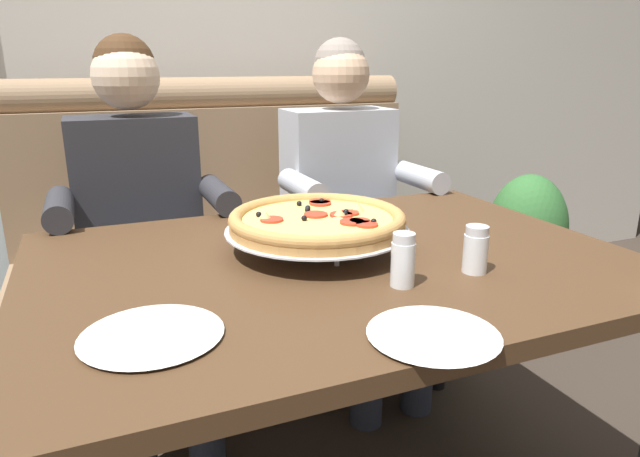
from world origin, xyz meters
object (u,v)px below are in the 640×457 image
Objects in this scene: dining_table at (335,289)px; pizza at (317,222)px; diner_left at (141,216)px; plate_near_right at (433,331)px; diner_right at (349,196)px; plate_near_left at (152,332)px; shaker_pepper_flakes at (475,253)px; shaker_parmesan at (403,264)px; potted_plant at (526,240)px; booth_bench at (237,265)px.

pizza reaches higher than dining_table.
plate_near_right is (0.36, -1.12, 0.05)m from diner_left.
dining_table is 0.43m from plate_near_right.
plate_near_left is (-0.82, -0.94, 0.05)m from diner_right.
shaker_pepper_flakes is 0.34m from plate_near_right.
shaker_pepper_flakes is at bearing 2.20° from shaker_parmesan.
plate_near_right is at bearing -138.87° from shaker_pepper_flakes.
diner_right is 1.18m from plate_near_right.
shaker_pepper_flakes is at bearing 41.13° from plate_near_right.
diner_right reaches higher than shaker_parmesan.
pizza is 1.98× the size of plate_near_right.
diner_right reaches higher than plate_near_right.
diner_left reaches higher than plate_near_left.
diner_left reaches higher than dining_table.
dining_table is 1.09× the size of diner_right.
shaker_pepper_flakes is (0.24, -0.20, 0.12)m from dining_table.
plate_near_right is (-0.25, -0.22, -0.03)m from shaker_pepper_flakes.
potted_plant is (1.34, 0.80, -0.28)m from dining_table.
shaker_parmesan is 0.23m from plate_near_right.
pizza is at bearing -91.04° from booth_bench.
potted_plant is at bearing 5.88° from diner_right.
plate_near_left is (-0.43, -0.31, -0.06)m from pizza.
shaker_parmesan is 0.50m from plate_near_left.
diner_right is at bearing 0.00° from diner_left.
booth_bench is at bearing 35.59° from diner_left.
dining_table is 5.79× the size of plate_near_left.
pizza is 1.60m from potted_plant.
pizza reaches higher than plate_near_left.
plate_near_left is at bearing -130.99° from diner_right.
booth_bench reaches higher than pizza.
dining_table is at bearing 88.72° from plate_near_right.
plate_near_right is at bearing -22.55° from plate_near_left.
diner_right is 2.86× the size of pizza.
booth_bench is 2.36× the size of potted_plant.
diner_left is 2.86× the size of pizza.
plate_near_right is (-0.01, -0.42, 0.09)m from dining_table.
potted_plant is at bearing 42.04° from plate_near_right.
diner_left is 5.32× the size of plate_near_left.
shaker_parmesan is at bearing -74.53° from dining_table.
plate_near_right is (-0.01, -1.39, 0.36)m from booth_bench.
dining_table is at bearing -61.87° from diner_left.
plate_near_right reaches higher than dining_table.
dining_table is 0.25m from shaker_parmesan.
diner_left is 12.17× the size of shaker_pepper_flakes.
diner_left is 1.00× the size of diner_right.
dining_table is 0.79m from diner_left.
shaker_pepper_flakes reaches higher than plate_near_right.
dining_table is 13.23× the size of shaker_pepper_flakes.
shaker_pepper_flakes is at bearing -39.57° from dining_table.
shaker_parmesan is 1.08× the size of shaker_pepper_flakes.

